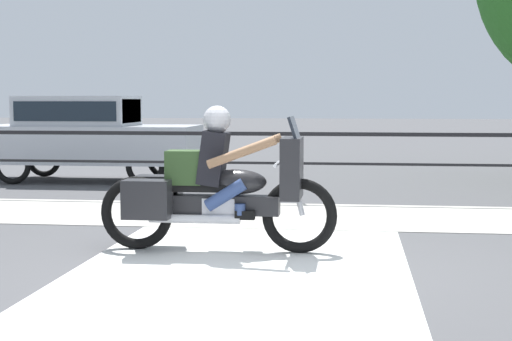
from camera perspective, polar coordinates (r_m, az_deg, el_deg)
ground_plane at (r=7.42m, az=0.24°, el=-7.13°), size 120.00×120.00×0.00m
sidewalk_band at (r=10.75m, az=2.43°, el=-3.27°), size 44.00×2.40×0.01m
crosswalk_band at (r=7.24m, az=-1.21°, el=-7.39°), size 3.11×6.00×0.01m
fence_railing at (r=12.17m, az=3.04°, el=1.74°), size 36.00×0.05×1.08m
motorcycle at (r=8.16m, az=-2.99°, el=-1.18°), size 2.50×0.76×1.52m
parked_car at (r=15.56m, az=-12.22°, el=2.71°), size 4.12×1.63×1.65m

